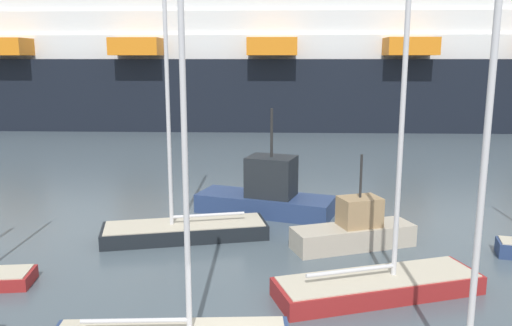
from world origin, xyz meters
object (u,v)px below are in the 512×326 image
at_px(sailboat_0, 185,225).
at_px(cruise_ship, 386,65).
at_px(sailboat_3, 379,281).
at_px(fishing_boat_2, 267,194).
at_px(fishing_boat_3, 355,230).

relative_size(sailboat_0, cruise_ship, 0.10).
distance_m(sailboat_0, sailboat_3, 9.02).
bearing_deg(fishing_boat_2, sailboat_3, -49.24).
height_order(sailboat_3, fishing_boat_3, sailboat_3).
bearing_deg(sailboat_3, fishing_boat_2, 94.75).
distance_m(sailboat_3, fishing_boat_2, 9.85).
relative_size(sailboat_0, fishing_boat_2, 1.95).
bearing_deg(fishing_boat_2, sailboat_0, -114.78).
distance_m(fishing_boat_3, cruise_ship, 44.82).
xyz_separation_m(sailboat_3, cruise_ship, (9.66, 47.73, 6.46)).
height_order(sailboat_3, fishing_boat_2, sailboat_3).
bearing_deg(fishing_boat_3, sailboat_0, 153.76).
height_order(sailboat_0, sailboat_3, sailboat_0).
relative_size(fishing_boat_2, fishing_boat_3, 1.35).
distance_m(sailboat_3, cruise_ship, 49.13).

